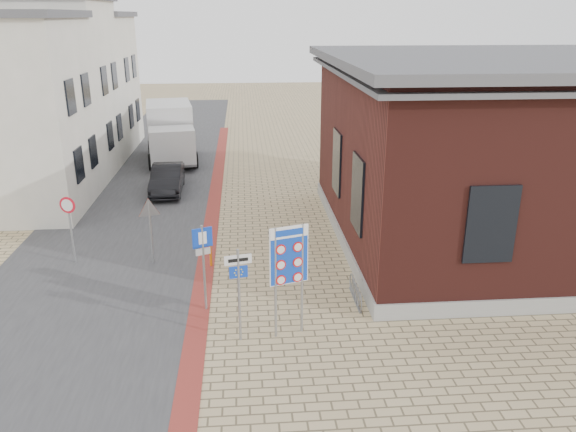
{
  "coord_description": "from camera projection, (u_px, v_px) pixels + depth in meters",
  "views": [
    {
      "loc": [
        -0.59,
        -12.64,
        8.11
      ],
      "look_at": [
        0.74,
        3.76,
        2.2
      ],
      "focal_mm": 35.0,
      "sensor_mm": 36.0,
      "label": 1
    }
  ],
  "objects": [
    {
      "name": "townhouse_far",
      "position": [
        74.0,
        82.0,
        34.92
      ],
      "size": [
        7.4,
        6.4,
        8.3
      ],
      "color": "beige",
      "rests_on": "ground"
    },
    {
      "name": "road_strip",
      "position": [
        147.0,
        185.0,
        28.3
      ],
      "size": [
        7.0,
        60.0,
        0.02
      ],
      "primitive_type": "cube",
      "color": "#38383A",
      "rests_on": "ground"
    },
    {
      "name": "speed_sign",
      "position": [
        70.0,
        219.0,
        18.91
      ],
      "size": [
        0.55,
        0.19,
        2.41
      ],
      "rotation": [
        0.0,
        0.0,
        -0.29
      ],
      "color": "gray",
      "rests_on": "ground"
    },
    {
      "name": "bike_rack",
      "position": [
        356.0,
        292.0,
        16.82
      ],
      "size": [
        0.08,
        1.8,
        0.6
      ],
      "color": "slate",
      "rests_on": "ground"
    },
    {
      "name": "townhouse_mid",
      "position": [
        41.0,
        87.0,
        29.15
      ],
      "size": [
        7.4,
        6.4,
        9.1
      ],
      "color": "beige",
      "rests_on": "ground"
    },
    {
      "name": "curb_strip",
      "position": [
        212.0,
        217.0,
        23.87
      ],
      "size": [
        0.6,
        40.0,
        0.02
      ],
      "primitive_type": "cube",
      "color": "maroon",
      "rests_on": "ground"
    },
    {
      "name": "bollard",
      "position": [
        211.0,
        254.0,
        19.05
      ],
      "size": [
        0.1,
        0.1,
        0.91
      ],
      "primitive_type": "cylinder",
      "rotation": [
        0.0,
        0.0,
        -0.3
      ],
      "color": "orange",
      "rests_on": "ground"
    },
    {
      "name": "essen_sign",
      "position": [
        239.0,
        281.0,
        14.28
      ],
      "size": [
        0.69,
        0.18,
        2.6
      ],
      "rotation": [
        0.0,
        0.0,
        0.2
      ],
      "color": "gray",
      "rests_on": "ground"
    },
    {
      "name": "yield_sign",
      "position": [
        149.0,
        215.0,
        18.83
      ],
      "size": [
        0.81,
        0.27,
        2.32
      ],
      "rotation": [
        0.0,
        0.0,
        0.26
      ],
      "color": "gray",
      "rests_on": "ground"
    },
    {
      "name": "parking_sign",
      "position": [
        203.0,
        253.0,
        15.78
      ],
      "size": [
        0.55,
        0.26,
        2.63
      ],
      "rotation": [
        0.0,
        0.0,
        0.39
      ],
      "color": "gray",
      "rests_on": "ground"
    },
    {
      "name": "ground",
      "position": [
        271.0,
        344.0,
        14.65
      ],
      "size": [
        120.0,
        120.0,
        0.0
      ],
      "primitive_type": "plane",
      "color": "tan",
      "rests_on": "ground"
    },
    {
      "name": "brick_building",
      "position": [
        503.0,
        148.0,
        20.71
      ],
      "size": [
        13.0,
        13.0,
        6.8
      ],
      "color": "gray",
      "rests_on": "ground"
    },
    {
      "name": "sedan",
      "position": [
        167.0,
        179.0,
        26.99
      ],
      "size": [
        1.52,
        4.07,
        1.33
      ],
      "primitive_type": "imported",
      "rotation": [
        0.0,
        0.0,
        0.03
      ],
      "color": "black",
      "rests_on": "ground"
    },
    {
      "name": "border_sign",
      "position": [
        289.0,
        258.0,
        14.4
      ],
      "size": [
        1.02,
        0.36,
        3.1
      ],
      "rotation": [
        0.0,
        0.0,
        0.3
      ],
      "color": "gray",
      "rests_on": "ground"
    },
    {
      "name": "box_truck",
      "position": [
        170.0,
        132.0,
        32.58
      ],
      "size": [
        3.38,
        6.54,
        3.26
      ],
      "rotation": [
        0.0,
        0.0,
        0.15
      ],
      "color": "slate",
      "rests_on": "ground"
    }
  ]
}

